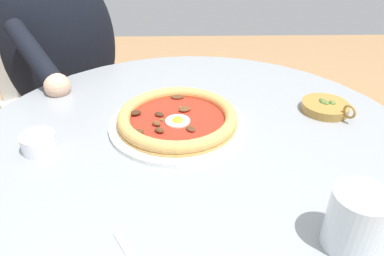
% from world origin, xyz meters
% --- Properties ---
extents(dining_table, '(1.01, 1.01, 0.71)m').
position_xyz_m(dining_table, '(0.00, 0.00, 0.59)').
color(dining_table, gray).
rests_on(dining_table, ground).
extents(pizza_on_plate, '(0.31, 0.31, 0.04)m').
position_xyz_m(pizza_on_plate, '(0.06, 0.04, 0.73)').
color(pizza_on_plate, white).
rests_on(pizza_on_plate, dining_table).
extents(water_glass, '(0.08, 0.08, 0.10)m').
position_xyz_m(water_glass, '(-0.28, -0.22, 0.76)').
color(water_glass, silver).
rests_on(water_glass, dining_table).
extents(ramekin_capers, '(0.07, 0.07, 0.04)m').
position_xyz_m(ramekin_capers, '(-0.03, 0.32, 0.73)').
color(ramekin_capers, white).
rests_on(ramekin_capers, dining_table).
extents(olive_pan, '(0.13, 0.11, 0.05)m').
position_xyz_m(olive_pan, '(0.12, -0.33, 0.73)').
color(olive_pan, olive).
rests_on(olive_pan, dining_table).
extents(diner_person, '(0.58, 0.45, 1.19)m').
position_xyz_m(diner_person, '(0.56, 0.45, 0.54)').
color(diner_person, '#282833').
rests_on(diner_person, ground).
extents(cafe_chair_diner, '(0.60, 0.60, 0.86)m').
position_xyz_m(cafe_chair_diner, '(0.67, 0.53, 0.53)').
color(cafe_chair_diner, beige).
rests_on(cafe_chair_diner, ground).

